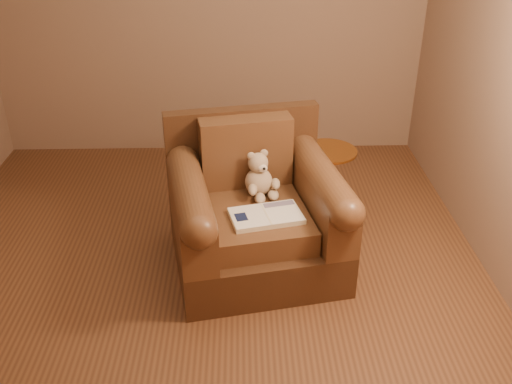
{
  "coord_description": "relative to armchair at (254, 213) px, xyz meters",
  "views": [
    {
      "loc": [
        0.3,
        -3.29,
        2.42
      ],
      "look_at": [
        0.39,
        -0.04,
        0.61
      ],
      "focal_mm": 40.0,
      "sensor_mm": 36.0,
      "label": 1
    }
  ],
  "objects": [
    {
      "name": "teddy_bear",
      "position": [
        0.04,
        0.1,
        0.21
      ],
      "size": [
        0.24,
        0.28,
        0.33
      ],
      "rotation": [
        0.0,
        0.0,
        0.45
      ],
      "color": "tan",
      "rests_on": "armchair"
    },
    {
      "name": "armchair",
      "position": [
        0.0,
        0.0,
        0.0
      ],
      "size": [
        1.28,
        1.24,
        0.99
      ],
      "rotation": [
        0.0,
        0.0,
        0.19
      ],
      "color": "#412715",
      "rests_on": "floor"
    },
    {
      "name": "guidebook",
      "position": [
        0.07,
        -0.22,
        0.11
      ],
      "size": [
        0.51,
        0.37,
        0.04
      ],
      "rotation": [
        0.0,
        0.0,
        0.23
      ],
      "color": "beige",
      "rests_on": "armchair"
    },
    {
      "name": "room",
      "position": [
        -0.38,
        -0.07,
        1.33
      ],
      "size": [
        4.02,
        4.02,
        2.71
      ],
      "color": "#886954",
      "rests_on": "ground"
    },
    {
      "name": "side_table",
      "position": [
        0.57,
        0.52,
        -0.05
      ],
      "size": [
        0.44,
        0.44,
        0.61
      ],
      "color": "#C78536",
      "rests_on": "floor"
    },
    {
      "name": "floor",
      "position": [
        -0.38,
        -0.07,
        -0.38
      ],
      "size": [
        4.0,
        4.0,
        0.0
      ],
      "primitive_type": "plane",
      "color": "brown",
      "rests_on": "ground"
    }
  ]
}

